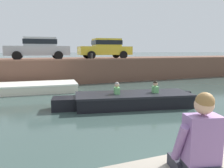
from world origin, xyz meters
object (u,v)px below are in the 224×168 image
at_px(car_left_inner_silver, 39,47).
at_px(person_seated_left, 199,145).
at_px(mooring_bollard_mid, 92,56).
at_px(bottle_drink, 185,168).
at_px(boat_moored_west_cream, 23,88).
at_px(motorboat_passing, 128,100).
at_px(car_centre_yellow, 105,48).

distance_m(car_left_inner_silver, person_seated_left, 14.68).
relative_size(mooring_bollard_mid, bottle_drink, 2.18).
xyz_separation_m(boat_moored_west_cream, motorboat_passing, (4.12, -4.78, 0.04)).
bearing_deg(mooring_bollard_mid, bottle_drink, -100.95).
relative_size(car_left_inner_silver, mooring_bollard_mid, 9.67).
bearing_deg(car_left_inner_silver, motorboat_passing, -70.14).
xyz_separation_m(car_left_inner_silver, bottle_drink, (0.89, -14.53, -1.48)).
bearing_deg(car_centre_yellow, mooring_bollard_mid, -132.82).
bearing_deg(person_seated_left, car_left_inner_silver, 93.95).
height_order(motorboat_passing, car_left_inner_silver, car_left_inner_silver).
relative_size(person_seated_left, bottle_drink, 4.73).
height_order(car_left_inner_silver, bottle_drink, car_left_inner_silver).
bearing_deg(person_seated_left, mooring_bollard_mid, 79.62).
relative_size(car_centre_yellow, mooring_bollard_mid, 9.24).
xyz_separation_m(person_seated_left, bottle_drink, (-0.12, 0.07, -0.28)).
height_order(boat_moored_west_cream, mooring_bollard_mid, mooring_bollard_mid).
bearing_deg(car_centre_yellow, bottle_drink, -105.62).
height_order(boat_moored_west_cream, car_centre_yellow, car_centre_yellow).
bearing_deg(mooring_bollard_mid, car_centre_yellow, 47.18).
relative_size(boat_moored_west_cream, motorboat_passing, 1.12).
bearing_deg(boat_moored_west_cream, car_left_inner_silver, 73.51).
bearing_deg(person_seated_left, bottle_drink, 151.06).
distance_m(car_left_inner_silver, car_centre_yellow, 4.95).
distance_m(boat_moored_west_cream, mooring_bollard_mid, 5.11).
xyz_separation_m(motorboat_passing, car_centre_yellow, (1.91, 8.42, 2.20)).
distance_m(motorboat_passing, car_left_inner_silver, 9.22).
xyz_separation_m(motorboat_passing, car_left_inner_silver, (-3.04, 8.42, 2.20)).
bearing_deg(car_left_inner_silver, car_centre_yellow, -0.02).
distance_m(motorboat_passing, bottle_drink, 6.51).
bearing_deg(person_seated_left, car_centre_yellow, 74.88).
xyz_separation_m(boat_moored_west_cream, bottle_drink, (1.97, -10.89, 0.76)).
height_order(boat_moored_west_cream, car_left_inner_silver, car_left_inner_silver).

